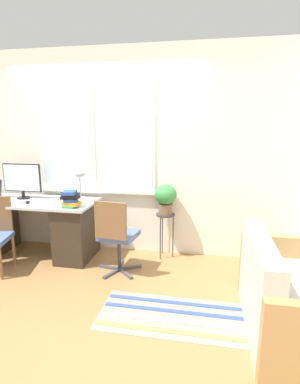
{
  "coord_description": "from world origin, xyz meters",
  "views": [
    {
      "loc": [
        1.33,
        -3.11,
        1.71
      ],
      "look_at": [
        0.71,
        0.17,
        0.97
      ],
      "focal_mm": 28.0,
      "sensor_mm": 36.0,
      "label": 1
    }
  ],
  "objects_px": {
    "keyboard": "(11,202)",
    "potted_plant": "(166,197)",
    "monitor": "(22,180)",
    "mouse": "(28,202)",
    "office_chair_swivel": "(116,234)",
    "couch_loveseat": "(287,301)",
    "desk_lamp": "(80,177)",
    "plant_stand": "(165,219)",
    "book_stack": "(70,199)"
  },
  "relations": [
    {
      "from": "office_chair_swivel",
      "to": "desk_lamp",
      "type": "bearing_deg",
      "value": -25.24
    },
    {
      "from": "mouse",
      "to": "desk_lamp",
      "type": "distance_m",
      "value": 0.72
    },
    {
      "from": "desk_lamp",
      "to": "office_chair_swivel",
      "type": "xyz_separation_m",
      "value": [
        0.58,
        -0.38,
        -0.58
      ]
    },
    {
      "from": "potted_plant",
      "to": "book_stack",
      "type": "bearing_deg",
      "value": -156.83
    },
    {
      "from": "office_chair_swivel",
      "to": "mouse",
      "type": "bearing_deg",
      "value": -0.14
    },
    {
      "from": "book_stack",
      "to": "couch_loveseat",
      "type": "xyz_separation_m",
      "value": [
        2.28,
        -0.84,
        -0.57
      ]
    },
    {
      "from": "keyboard",
      "to": "office_chair_swivel",
      "type": "relative_size",
      "value": 0.38
    },
    {
      "from": "keyboard",
      "to": "book_stack",
      "type": "distance_m",
      "value": 0.87
    },
    {
      "from": "book_stack",
      "to": "potted_plant",
      "type": "distance_m",
      "value": 1.18
    },
    {
      "from": "mouse",
      "to": "couch_loveseat",
      "type": "height_order",
      "value": "couch_loveseat"
    },
    {
      "from": "monitor",
      "to": "plant_stand",
      "type": "relative_size",
      "value": 0.91
    },
    {
      "from": "plant_stand",
      "to": "potted_plant",
      "type": "relative_size",
      "value": 1.53
    },
    {
      "from": "keyboard",
      "to": "potted_plant",
      "type": "xyz_separation_m",
      "value": [
        1.95,
        0.38,
        0.05
      ]
    },
    {
      "from": "office_chair_swivel",
      "to": "couch_loveseat",
      "type": "bearing_deg",
      "value": 164.44
    },
    {
      "from": "office_chair_swivel",
      "to": "plant_stand",
      "type": "relative_size",
      "value": 1.53
    },
    {
      "from": "monitor",
      "to": "desk_lamp",
      "type": "relative_size",
      "value": 1.31
    },
    {
      "from": "couch_loveseat",
      "to": "plant_stand",
      "type": "bearing_deg",
      "value": 42.56
    },
    {
      "from": "plant_stand",
      "to": "mouse",
      "type": "bearing_deg",
      "value": -166.72
    },
    {
      "from": "desk_lamp",
      "to": "plant_stand",
      "type": "height_order",
      "value": "desk_lamp"
    },
    {
      "from": "desk_lamp",
      "to": "potted_plant",
      "type": "distance_m",
      "value": 1.12
    },
    {
      "from": "monitor",
      "to": "plant_stand",
      "type": "distance_m",
      "value": 1.98
    },
    {
      "from": "couch_loveseat",
      "to": "potted_plant",
      "type": "xyz_separation_m",
      "value": [
        -1.2,
        1.3,
        0.53
      ]
    },
    {
      "from": "keyboard",
      "to": "potted_plant",
      "type": "bearing_deg",
      "value": 11.1
    },
    {
      "from": "office_chair_swivel",
      "to": "plant_stand",
      "type": "xyz_separation_m",
      "value": [
        0.49,
        0.57,
        0.03
      ]
    },
    {
      "from": "monitor",
      "to": "plant_stand",
      "type": "height_order",
      "value": "monitor"
    },
    {
      "from": "book_stack",
      "to": "office_chair_swivel",
      "type": "bearing_deg",
      "value": -10.03
    },
    {
      "from": "monitor",
      "to": "mouse",
      "type": "xyz_separation_m",
      "value": [
        0.21,
        -0.24,
        -0.24
      ]
    },
    {
      "from": "book_stack",
      "to": "desk_lamp",
      "type": "bearing_deg",
      "value": 88.17
    },
    {
      "from": "monitor",
      "to": "book_stack",
      "type": "bearing_deg",
      "value": -20.34
    },
    {
      "from": "plant_stand",
      "to": "book_stack",
      "type": "bearing_deg",
      "value": -156.83
    },
    {
      "from": "keyboard",
      "to": "plant_stand",
      "type": "distance_m",
      "value": 2.0
    },
    {
      "from": "office_chair_swivel",
      "to": "potted_plant",
      "type": "distance_m",
      "value": 0.82
    },
    {
      "from": "potted_plant",
      "to": "keyboard",
      "type": "bearing_deg",
      "value": -168.9
    },
    {
      "from": "couch_loveseat",
      "to": "mouse",
      "type": "bearing_deg",
      "value": 72.7
    },
    {
      "from": "monitor",
      "to": "potted_plant",
      "type": "height_order",
      "value": "monitor"
    },
    {
      "from": "desk_lamp",
      "to": "couch_loveseat",
      "type": "relative_size",
      "value": 0.31
    },
    {
      "from": "keyboard",
      "to": "mouse",
      "type": "xyz_separation_m",
      "value": [
        0.25,
        -0.02,
        0.01
      ]
    },
    {
      "from": "monitor",
      "to": "couch_loveseat",
      "type": "distance_m",
      "value": 3.39
    },
    {
      "from": "desk_lamp",
      "to": "book_stack",
      "type": "distance_m",
      "value": 0.35
    },
    {
      "from": "mouse",
      "to": "book_stack",
      "type": "relative_size",
      "value": 0.31
    },
    {
      "from": "keyboard",
      "to": "desk_lamp",
      "type": "bearing_deg",
      "value": 12.48
    },
    {
      "from": "desk_lamp",
      "to": "potted_plant",
      "type": "relative_size",
      "value": 1.06
    },
    {
      "from": "desk_lamp",
      "to": "plant_stand",
      "type": "xyz_separation_m",
      "value": [
        1.08,
        0.19,
        -0.55
      ]
    },
    {
      "from": "mouse",
      "to": "book_stack",
      "type": "height_order",
      "value": "book_stack"
    },
    {
      "from": "office_chair_swivel",
      "to": "couch_loveseat",
      "type": "distance_m",
      "value": 1.85
    },
    {
      "from": "couch_loveseat",
      "to": "book_stack",
      "type": "bearing_deg",
      "value": 69.86
    },
    {
      "from": "keyboard",
      "to": "couch_loveseat",
      "type": "xyz_separation_m",
      "value": [
        3.15,
        -0.92,
        -0.47
      ]
    },
    {
      "from": "monitor",
      "to": "couch_loveseat",
      "type": "bearing_deg",
      "value": -20.19
    },
    {
      "from": "keyboard",
      "to": "potted_plant",
      "type": "distance_m",
      "value": 1.99
    },
    {
      "from": "book_stack",
      "to": "couch_loveseat",
      "type": "height_order",
      "value": "book_stack"
    }
  ]
}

